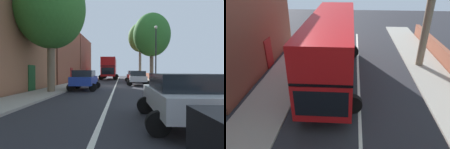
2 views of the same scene
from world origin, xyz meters
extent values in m
cube|color=brown|center=(-8.50, 18.00, 4.12)|extent=(4.00, 11.52, 8.25)
cube|color=maroon|center=(-6.47, 18.00, 1.05)|extent=(0.08, 1.10, 2.10)
cube|color=#B81114|center=(-1.70, 16.54, 1.55)|extent=(2.60, 10.66, 1.70)
cube|color=black|center=(-1.70, 16.54, 2.48)|extent=(2.63, 10.55, 0.16)
cube|color=#B81114|center=(-1.70, 16.54, 3.31)|extent=(2.60, 10.66, 1.50)
cube|color=black|center=(-1.65, 11.24, 1.64)|extent=(2.20, 0.08, 1.19)
cylinder|color=black|center=(-0.38, 12.93, 0.50)|extent=(1.00, 0.31, 1.00)
cylinder|color=black|center=(-2.94, 12.91, 0.50)|extent=(1.00, 0.31, 1.00)
cylinder|color=black|center=(-0.46, 20.16, 0.50)|extent=(1.00, 0.31, 1.00)
cylinder|color=black|center=(-3.02, 20.14, 0.50)|extent=(1.00, 0.31, 1.00)
cylinder|color=#7A6B56|center=(4.53, 18.86, 3.74)|extent=(0.52, 0.52, 7.24)
camera|label=1|loc=(0.65, -20.68, 1.63)|focal=30.32mm
camera|label=2|loc=(-0.49, 4.57, 6.46)|focal=32.80mm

